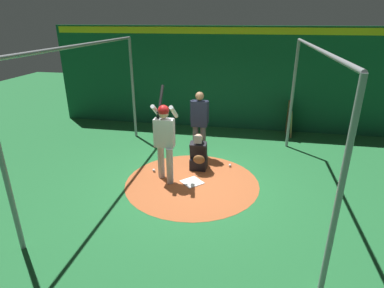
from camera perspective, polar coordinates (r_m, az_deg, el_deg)
The scene contains 11 objects.
ground_plane at distance 7.23m, azimuth -0.00°, elevation -7.00°, with size 26.86×26.86×0.00m, color #216633.
dirt_circle at distance 7.22m, azimuth -0.00°, elevation -6.98°, with size 3.04×3.04×0.01m, color #AD562D.
home_plate at distance 7.22m, azimuth -0.00°, elevation -6.92°, with size 0.42×0.42×0.01m, color white.
batter at distance 6.92m, azimuth -5.04°, elevation 1.51°, with size 0.68×0.49×2.13m.
catcher at distance 7.69m, azimuth 1.20°, elevation -2.12°, with size 0.58×0.40×0.93m.
umpire at distance 8.21m, azimuth 1.35°, elevation 4.21°, with size 0.22×0.49×1.76m.
back_wall at distance 10.56m, azimuth 4.24°, elevation 11.84°, with size 0.23×10.86×3.28m.
cage_frame at distance 6.48m, azimuth -0.00°, elevation 9.40°, with size 5.40×4.71×3.01m.
bat_rack at distance 10.60m, azimuth 17.11°, elevation 4.50°, with size 1.18×0.20×1.05m.
baseball_0 at distance 7.73m, azimuth -6.92°, elevation -4.76°, with size 0.07×0.07×0.07m, color white.
baseball_1 at distance 7.98m, azimuth 6.91°, elevation -3.86°, with size 0.07×0.07×0.07m, color white.
Camera 1 is at (6.21, 1.17, 3.50)m, focal length 29.38 mm.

